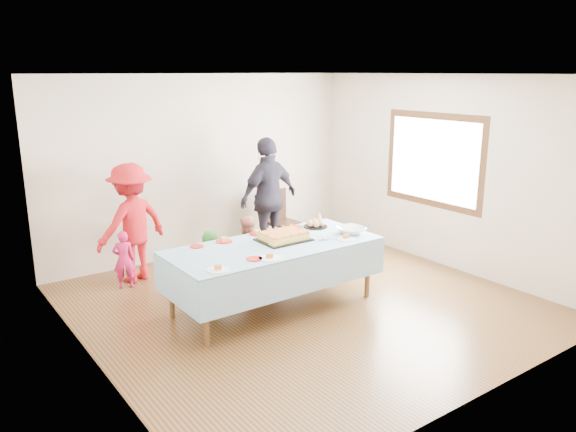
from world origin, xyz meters
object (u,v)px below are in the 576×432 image
at_px(party_table, 274,249).
at_px(birthday_cake, 284,236).
at_px(dining_chair, 280,217).
at_px(adult_left, 132,223).

relative_size(party_table, birthday_cake, 4.26).
bearing_deg(birthday_cake, dining_chair, 56.22).
xyz_separation_m(party_table, dining_chair, (1.35, 1.80, -0.20)).
distance_m(dining_chair, adult_left, 2.37).
height_order(party_table, dining_chair, dining_chair).
bearing_deg(dining_chair, birthday_cake, -129.91).
bearing_deg(dining_chair, party_table, -132.97).
distance_m(party_table, birthday_cake, 0.22).
height_order(birthday_cake, adult_left, adult_left).
xyz_separation_m(birthday_cake, adult_left, (-1.19, 1.78, -0.04)).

